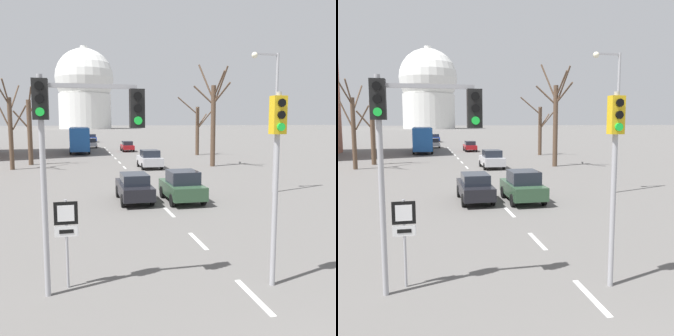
% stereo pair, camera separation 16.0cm
% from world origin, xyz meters
% --- Properties ---
extents(lane_stripe_0, '(0.16, 2.00, 0.01)m').
position_xyz_m(lane_stripe_0, '(0.00, 4.83, 0.00)').
color(lane_stripe_0, silver).
rests_on(lane_stripe_0, ground_plane).
extents(lane_stripe_1, '(0.16, 2.00, 0.01)m').
position_xyz_m(lane_stripe_1, '(0.00, 9.33, 0.00)').
color(lane_stripe_1, silver).
rests_on(lane_stripe_1, ground_plane).
extents(lane_stripe_2, '(0.16, 2.00, 0.01)m').
position_xyz_m(lane_stripe_2, '(0.00, 13.83, 0.00)').
color(lane_stripe_2, silver).
rests_on(lane_stripe_2, ground_plane).
extents(lane_stripe_3, '(0.16, 2.00, 0.01)m').
position_xyz_m(lane_stripe_3, '(0.00, 18.33, 0.00)').
color(lane_stripe_3, silver).
rests_on(lane_stripe_3, ground_plane).
extents(lane_stripe_4, '(0.16, 2.00, 0.01)m').
position_xyz_m(lane_stripe_4, '(0.00, 22.83, 0.00)').
color(lane_stripe_4, silver).
rests_on(lane_stripe_4, ground_plane).
extents(lane_stripe_5, '(0.16, 2.00, 0.01)m').
position_xyz_m(lane_stripe_5, '(0.00, 27.33, 0.00)').
color(lane_stripe_5, silver).
rests_on(lane_stripe_5, ground_plane).
extents(lane_stripe_6, '(0.16, 2.00, 0.01)m').
position_xyz_m(lane_stripe_6, '(0.00, 31.83, 0.00)').
color(lane_stripe_6, silver).
rests_on(lane_stripe_6, ground_plane).
extents(lane_stripe_7, '(0.16, 2.00, 0.01)m').
position_xyz_m(lane_stripe_7, '(0.00, 36.33, 0.00)').
color(lane_stripe_7, silver).
rests_on(lane_stripe_7, ground_plane).
extents(lane_stripe_8, '(0.16, 2.00, 0.01)m').
position_xyz_m(lane_stripe_8, '(0.00, 40.83, 0.00)').
color(lane_stripe_8, silver).
rests_on(lane_stripe_8, ground_plane).
extents(lane_stripe_9, '(0.16, 2.00, 0.01)m').
position_xyz_m(lane_stripe_9, '(0.00, 45.33, 0.00)').
color(lane_stripe_9, silver).
rests_on(lane_stripe_9, ground_plane).
extents(lane_stripe_10, '(0.16, 2.00, 0.01)m').
position_xyz_m(lane_stripe_10, '(0.00, 49.83, 0.00)').
color(lane_stripe_10, silver).
rests_on(lane_stripe_10, ground_plane).
extents(lane_stripe_11, '(0.16, 2.00, 0.01)m').
position_xyz_m(lane_stripe_11, '(0.00, 54.33, 0.00)').
color(lane_stripe_11, silver).
rests_on(lane_stripe_11, ground_plane).
extents(lane_stripe_12, '(0.16, 2.00, 0.01)m').
position_xyz_m(lane_stripe_12, '(0.00, 58.83, 0.00)').
color(lane_stripe_12, silver).
rests_on(lane_stripe_12, ground_plane).
extents(traffic_signal_near_left, '(2.65, 0.34, 5.44)m').
position_xyz_m(traffic_signal_near_left, '(-4.21, 6.07, 4.15)').
color(traffic_signal_near_left, '#9E9EA3').
rests_on(traffic_signal_near_left, ground_plane).
extents(traffic_signal_centre_tall, '(0.36, 0.34, 5.08)m').
position_xyz_m(traffic_signal_centre_tall, '(0.78, 5.33, 3.54)').
color(traffic_signal_centre_tall, '#9E9EA3').
rests_on(traffic_signal_centre_tall, ground_plane).
extents(route_sign_post, '(0.60, 0.08, 2.35)m').
position_xyz_m(route_sign_post, '(-4.51, 6.43, 1.60)').
color(route_sign_post, '#9E9EA3').
rests_on(route_sign_post, ground_plane).
extents(street_lamp_right, '(1.76, 0.36, 8.35)m').
position_xyz_m(street_lamp_right, '(7.16, 17.30, 5.07)').
color(street_lamp_right, '#9E9EA3').
rests_on(street_lamp_right, ground_plane).
extents(sedan_near_left, '(1.70, 4.20, 1.55)m').
position_xyz_m(sedan_near_left, '(-1.28, 16.66, 0.80)').
color(sedan_near_left, black).
rests_on(sedan_near_left, ground_plane).
extents(sedan_near_right, '(1.93, 3.84, 1.69)m').
position_xyz_m(sedan_near_right, '(-1.45, 77.34, 0.86)').
color(sedan_near_right, navy).
rests_on(sedan_near_right, ground_plane).
extents(sedan_mid_centre, '(1.95, 3.91, 1.58)m').
position_xyz_m(sedan_mid_centre, '(-2.25, 59.43, 0.80)').
color(sedan_mid_centre, silver).
rests_on(sedan_mid_centre, ground_plane).
extents(sedan_far_left, '(1.93, 4.07, 1.72)m').
position_xyz_m(sedan_far_left, '(2.23, 30.81, 0.86)').
color(sedan_far_left, '#B7B7BC').
rests_on(sedan_far_left, ground_plane).
extents(sedan_far_right, '(1.70, 4.12, 1.51)m').
position_xyz_m(sedan_far_right, '(2.68, 50.95, 0.78)').
color(sedan_far_right, maroon).
rests_on(sedan_far_right, ground_plane).
extents(sedan_distant_centre, '(1.85, 3.81, 1.71)m').
position_xyz_m(sedan_distant_centre, '(1.25, 16.01, 0.85)').
color(sedan_distant_centre, '#2D4C33').
rests_on(sedan_distant_centre, ground_plane).
extents(city_bus, '(2.66, 10.80, 3.48)m').
position_xyz_m(city_bus, '(-4.03, 50.60, 2.05)').
color(city_bus, '#19478C').
rests_on(city_bus, ground_plane).
extents(bare_tree_left_near, '(3.05, 1.40, 7.68)m').
position_xyz_m(bare_tree_left_near, '(-8.86, 36.19, 3.55)').
color(bare_tree_left_near, brown).
rests_on(bare_tree_left_near, ground_plane).
extents(bare_tree_right_near, '(2.76, 4.10, 9.85)m').
position_xyz_m(bare_tree_right_near, '(8.46, 30.82, 4.62)').
color(bare_tree_right_near, brown).
rests_on(bare_tree_right_near, ground_plane).
extents(bare_tree_left_far, '(3.02, 4.25, 8.32)m').
position_xyz_m(bare_tree_left_far, '(-10.06, 32.60, 3.83)').
color(bare_tree_left_far, brown).
rests_on(bare_tree_left_far, ground_plane).
extents(bare_tree_right_far, '(4.32, 3.13, 7.45)m').
position_xyz_m(bare_tree_right_far, '(10.79, 42.94, 3.49)').
color(bare_tree_right_far, brown).
rests_on(bare_tree_right_far, ground_plane).
extents(capitol_dome, '(33.59, 33.59, 47.45)m').
position_xyz_m(capitol_dome, '(0.00, 224.06, 23.11)').
color(capitol_dome, silver).
rests_on(capitol_dome, ground_plane).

